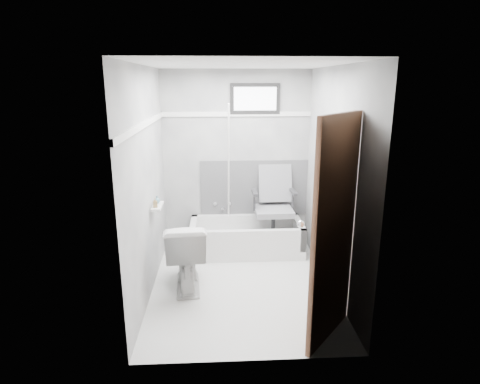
{
  "coord_description": "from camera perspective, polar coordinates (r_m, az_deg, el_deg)",
  "views": [
    {
      "loc": [
        -0.24,
        -4.13,
        2.23
      ],
      "look_at": [
        0.0,
        0.35,
        1.0
      ],
      "focal_mm": 30.0,
      "sensor_mm": 36.0,
      "label": 1
    }
  ],
  "objects": [
    {
      "name": "wall_back",
      "position": [
        5.53,
        -0.53,
        4.61
      ],
      "size": [
        2.0,
        0.02,
        2.4
      ],
      "primitive_type": "cube",
      "color": "slate",
      "rests_on": "floor"
    },
    {
      "name": "shelf",
      "position": [
        4.55,
        -11.66,
        -1.98
      ],
      "size": [
        0.1,
        0.32,
        0.02
      ],
      "primitive_type": "cube",
      "color": "silver",
      "rests_on": "wall_left"
    },
    {
      "name": "door",
      "position": [
        3.33,
        18.82,
        -7.19
      ],
      "size": [
        0.78,
        0.78,
        2.0
      ],
      "primitive_type": null,
      "color": "brown",
      "rests_on": "floor"
    },
    {
      "name": "wall_right",
      "position": [
        4.43,
        13.28,
        1.48
      ],
      "size": [
        0.02,
        2.6,
        2.4
      ],
      "primitive_type": "cube",
      "color": "slate",
      "rests_on": "floor"
    },
    {
      "name": "ceiling",
      "position": [
        4.14,
        0.28,
        17.7
      ],
      "size": [
        2.6,
        2.6,
        0.0
      ],
      "primitive_type": "plane",
      "rotation": [
        3.14,
        0.0,
        0.0
      ],
      "color": "silver",
      "rests_on": "floor"
    },
    {
      "name": "pole",
      "position": [
        5.32,
        -1.63,
        2.53
      ],
      "size": [
        0.02,
        0.59,
        1.87
      ],
      "primitive_type": "cylinder",
      "rotation": [
        0.29,
        0.0,
        0.0
      ],
      "color": "silver",
      "rests_on": "bathtub"
    },
    {
      "name": "soap_bottle_a",
      "position": [
        4.46,
        -11.98,
        -1.48
      ],
      "size": [
        0.05,
        0.05,
        0.1
      ],
      "primitive_type": "imported",
      "rotation": [
        0.0,
        0.0,
        0.13
      ],
      "color": "olive",
      "rests_on": "shelf"
    },
    {
      "name": "trim_left",
      "position": [
        4.21,
        -13.45,
        9.34
      ],
      "size": [
        0.02,
        2.6,
        0.06
      ],
      "primitive_type": "cube",
      "color": "white",
      "rests_on": "wall_left"
    },
    {
      "name": "floor",
      "position": [
        4.7,
        0.24,
        -13.0
      ],
      "size": [
        2.6,
        2.6,
        0.0
      ],
      "primitive_type": "plane",
      "color": "white",
      "rests_on": "ground"
    },
    {
      "name": "faucet",
      "position": [
        5.65,
        -2.53,
        -1.96
      ],
      "size": [
        0.26,
        0.1,
        0.16
      ],
      "primitive_type": null,
      "color": "silver",
      "rests_on": "wall_back"
    },
    {
      "name": "wall_front",
      "position": [
        3.02,
        1.7,
        -4.63
      ],
      "size": [
        2.0,
        0.02,
        2.4
      ],
      "primitive_type": "cube",
      "color": "slate",
      "rests_on": "floor"
    },
    {
      "name": "wall_left",
      "position": [
        4.32,
        -13.11,
        1.14
      ],
      "size": [
        0.02,
        2.6,
        2.4
      ],
      "primitive_type": "cube",
      "color": "slate",
      "rests_on": "floor"
    },
    {
      "name": "trim_back",
      "position": [
        5.43,
        -0.55,
        11.02
      ],
      "size": [
        2.0,
        0.02,
        0.06
      ],
      "primitive_type": "cube",
      "color": "white",
      "rests_on": "wall_back"
    },
    {
      "name": "soap_bottle_b",
      "position": [
        4.59,
        -11.72,
        -1.05
      ],
      "size": [
        0.09,
        0.09,
        0.08
      ],
      "primitive_type": "imported",
      "rotation": [
        0.0,
        0.0,
        0.47
      ],
      "color": "teal",
      "rests_on": "shelf"
    },
    {
      "name": "window",
      "position": [
        5.44,
        2.15,
        13.12
      ],
      "size": [
        0.66,
        0.04,
        0.4
      ],
      "primitive_type": null,
      "color": "black",
      "rests_on": "wall_back"
    },
    {
      "name": "office_chair",
      "position": [
        5.4,
        4.81,
        -1.92
      ],
      "size": [
        0.61,
        0.61,
        1.03
      ],
      "primitive_type": null,
      "rotation": [
        0.0,
        0.0,
        0.03
      ],
      "color": "slate",
      "rests_on": "bathtub"
    },
    {
      "name": "backerboard",
      "position": [
        5.62,
        2.03,
        0.6
      ],
      "size": [
        1.5,
        0.02,
        0.78
      ],
      "primitive_type": "cube",
      "color": "#4C4C4F",
      "rests_on": "wall_back"
    },
    {
      "name": "toilet",
      "position": [
        4.54,
        -7.69,
        -8.76
      ],
      "size": [
        0.51,
        0.82,
        0.77
      ],
      "primitive_type": "imported",
      "rotation": [
        0.0,
        0.0,
        3.23
      ],
      "color": "silver",
      "rests_on": "floor"
    },
    {
      "name": "bathtub",
      "position": [
        5.46,
        0.9,
        -6.38
      ],
      "size": [
        1.5,
        0.7,
        0.42
      ],
      "primitive_type": null,
      "color": "silver",
      "rests_on": "floor"
    }
  ]
}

